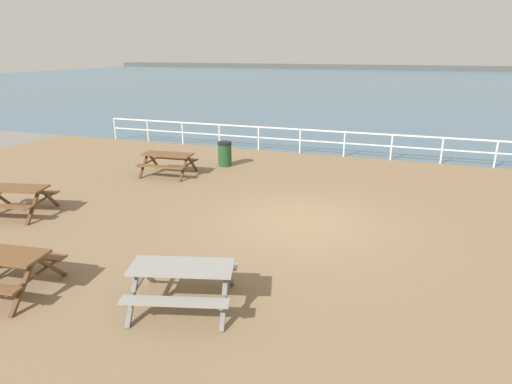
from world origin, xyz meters
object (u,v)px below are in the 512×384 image
at_px(picnic_table_near_right, 14,194).
at_px(picnic_table_near_left, 168,159).
at_px(litter_bin, 225,154).
at_px(picnic_table_far_right, 182,275).

bearing_deg(picnic_table_near_right, picnic_table_near_left, 55.51).
bearing_deg(litter_bin, picnic_table_near_right, -117.36).
bearing_deg(picnic_table_far_right, litter_bin, 93.13).
bearing_deg(litter_bin, picnic_table_near_left, -129.31).
distance_m(picnic_table_near_right, picnic_table_far_right, 6.99).
xyz_separation_m(picnic_table_near_right, picnic_table_far_right, (6.52, -2.50, 0.00)).
height_order(picnic_table_near_right, litter_bin, litter_bin).
relative_size(picnic_table_near_left, picnic_table_far_right, 0.89).
height_order(picnic_table_near_right, picnic_table_far_right, same).
distance_m(picnic_table_near_left, picnic_table_near_right, 5.27).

